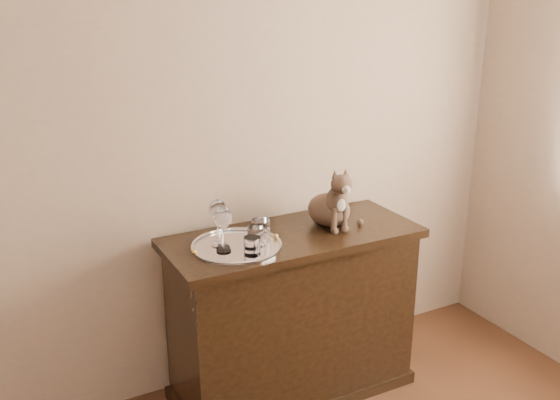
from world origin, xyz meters
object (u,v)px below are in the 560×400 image
(tumbler_a, at_px, (256,236))
(tray, at_px, (237,247))
(sideboard, at_px, (292,315))
(tumbler_b, at_px, (252,246))
(tumbler_c, at_px, (261,230))
(wine_glass_c, at_px, (223,229))
(wine_glass_a, at_px, (218,222))
(cat, at_px, (329,195))
(wine_glass_d, at_px, (223,229))

(tumbler_a, bearing_deg, tray, 157.30)
(tray, xyz_separation_m, tumbler_a, (0.08, -0.03, 0.05))
(sideboard, bearing_deg, tumbler_b, -152.15)
(sideboard, height_order, tumbler_b, tumbler_b)
(tumbler_c, bearing_deg, wine_glass_c, -169.56)
(sideboard, distance_m, wine_glass_a, 0.65)
(tumbler_b, xyz_separation_m, cat, (0.49, 0.17, 0.10))
(tray, bearing_deg, tumbler_a, -22.70)
(tray, height_order, tumbler_c, tumbler_c)
(tumbler_b, bearing_deg, tumbler_a, 54.74)
(sideboard, xyz_separation_m, tumbler_a, (-0.22, -0.06, 0.48))
(cat, bearing_deg, tray, -169.12)
(tumbler_c, bearing_deg, wine_glass_d, 179.38)
(tray, relative_size, wine_glass_c, 1.95)
(wine_glass_c, height_order, wine_glass_d, wine_glass_c)
(wine_glass_a, distance_m, tumbler_b, 0.20)
(tumbler_a, xyz_separation_m, tumbler_b, (-0.06, -0.08, -0.00))
(tumbler_a, relative_size, tumbler_c, 0.93)
(tray, bearing_deg, tumbler_c, 5.47)
(sideboard, relative_size, wine_glass_a, 5.71)
(wine_glass_a, distance_m, tumbler_a, 0.18)
(tumbler_a, bearing_deg, tumbler_c, 45.56)
(wine_glass_a, xyz_separation_m, tumbler_c, (0.19, -0.04, -0.06))
(tumbler_a, height_order, tumbler_b, tumbler_a)
(wine_glass_a, xyz_separation_m, wine_glass_d, (0.01, -0.04, -0.02))
(sideboard, distance_m, tray, 0.52)
(wine_glass_c, distance_m, tumbler_c, 0.21)
(wine_glass_a, xyz_separation_m, wine_glass_c, (-0.01, -0.08, -0.00))
(wine_glass_a, distance_m, wine_glass_c, 0.08)
(wine_glass_a, bearing_deg, tumbler_c, -11.94)
(wine_glass_c, distance_m, tumbler_b, 0.14)
(sideboard, height_order, tumbler_a, tumbler_a)
(tumbler_a, bearing_deg, tumbler_b, -125.26)
(wine_glass_d, relative_size, tumbler_a, 1.95)
(wine_glass_d, xyz_separation_m, tumbler_a, (0.14, -0.05, -0.04))
(wine_glass_d, relative_size, tumbler_c, 1.82)
(tumbler_c, bearing_deg, tumbler_b, -128.76)
(tumbler_a, height_order, tumbler_c, tumbler_c)
(wine_glass_d, bearing_deg, wine_glass_a, 100.75)
(sideboard, bearing_deg, wine_glass_d, -177.37)
(wine_glass_c, height_order, cat, cat)
(tumbler_c, bearing_deg, sideboard, 5.95)
(wine_glass_c, bearing_deg, sideboard, 8.34)
(sideboard, bearing_deg, tumbler_a, -163.86)
(wine_glass_d, bearing_deg, sideboard, 2.63)
(wine_glass_d, xyz_separation_m, tumbler_b, (0.08, -0.13, -0.05))
(tray, distance_m, cat, 0.53)
(wine_glass_a, height_order, cat, cat)
(tray, distance_m, tumbler_c, 0.13)
(tray, bearing_deg, cat, 6.50)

